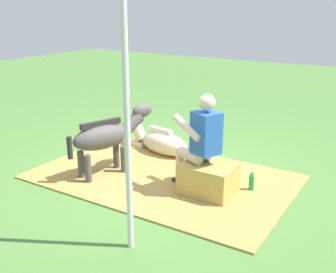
# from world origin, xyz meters

# --- Properties ---
(ground_plane) EXTENTS (24.00, 24.00, 0.00)m
(ground_plane) POSITION_xyz_m (0.00, 0.00, 0.00)
(ground_plane) COLOR #4C7A38
(hay_patch) EXTENTS (3.47, 2.18, 0.02)m
(hay_patch) POSITION_xyz_m (-0.09, 0.07, 0.01)
(hay_patch) COLOR #AD8C47
(hay_patch) RESTS_ON ground
(hay_bale) EXTENTS (0.65, 0.51, 0.40)m
(hay_bale) POSITION_xyz_m (-0.85, 0.19, 0.20)
(hay_bale) COLOR tan
(hay_bale) RESTS_ON ground
(person_seated) EXTENTS (0.72, 0.58, 1.28)m
(person_seated) POSITION_xyz_m (-0.70, 0.15, 0.69)
(person_seated) COLOR beige
(person_seated) RESTS_ON ground
(pony_standing) EXTENTS (0.65, 1.29, 0.93)m
(pony_standing) POSITION_xyz_m (0.62, 0.36, 0.57)
(pony_standing) COLOR #4C4747
(pony_standing) RESTS_ON ground
(pony_lying) EXTENTS (1.36, 0.55, 0.42)m
(pony_lying) POSITION_xyz_m (0.48, -0.75, 0.19)
(pony_lying) COLOR beige
(pony_lying) RESTS_ON ground
(soda_bottle) EXTENTS (0.07, 0.07, 0.28)m
(soda_bottle) POSITION_xyz_m (-1.29, -0.17, 0.13)
(soda_bottle) COLOR #268C3F
(soda_bottle) RESTS_ON ground
(tent_pole_left) EXTENTS (0.06, 0.06, 2.46)m
(tent_pole_left) POSITION_xyz_m (-0.73, 1.65, 1.23)
(tent_pole_left) COLOR silver
(tent_pole_left) RESTS_ON ground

